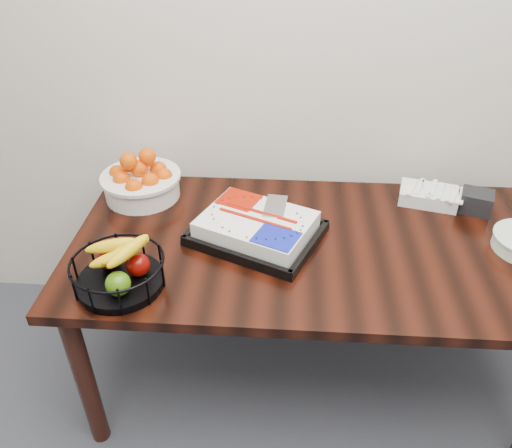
# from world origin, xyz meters

# --- Properties ---
(table) EXTENTS (1.80, 0.90, 0.75)m
(table) POSITION_xyz_m (0.00, 2.00, 0.66)
(table) COLOR black
(table) RESTS_ON ground
(cake_tray) EXTENTS (0.55, 0.50, 0.09)m
(cake_tray) POSITION_xyz_m (-0.21, 2.01, 0.79)
(cake_tray) COLOR black
(cake_tray) RESTS_ON table
(tangerine_bowl) EXTENTS (0.33, 0.33, 0.21)m
(tangerine_bowl) POSITION_xyz_m (-0.71, 2.27, 0.84)
(tangerine_bowl) COLOR white
(tangerine_bowl) RESTS_ON table
(fruit_basket) EXTENTS (0.31, 0.31, 0.16)m
(fruit_basket) POSITION_xyz_m (-0.65, 1.71, 0.82)
(fruit_basket) COLOR black
(fruit_basket) RESTS_ON table
(fork_bag) EXTENTS (0.26, 0.20, 0.07)m
(fork_bag) POSITION_xyz_m (0.48, 2.31, 0.78)
(fork_bag) COLOR silver
(fork_bag) RESTS_ON table
(napkin_box) EXTENTS (0.15, 0.14, 0.09)m
(napkin_box) POSITION_xyz_m (0.65, 2.25, 0.79)
(napkin_box) COLOR black
(napkin_box) RESTS_ON table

